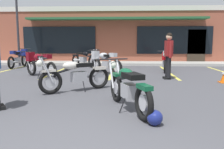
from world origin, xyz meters
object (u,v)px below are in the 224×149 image
person_in_shorts_foreground (169,53)px  motorcycle_orange_scrambler (104,61)px  motorcycle_silver_naked (84,58)px  motorcycle_green_cafe_racer (166,60)px  motorcycle_foreground_classic (128,87)px  motorcycle_blue_standard (39,63)px  parking_lot_lamp_post (16,9)px  motorcycle_black_cruiser (19,57)px  helmet_on_pavement (155,118)px  motorcycle_cream_vintage (75,75)px

person_in_shorts_foreground → motorcycle_orange_scrambler: bearing=149.7°
motorcycle_silver_naked → motorcycle_orange_scrambler: size_ratio=1.00×
motorcycle_silver_naked → motorcycle_green_cafe_racer: 4.48m
motorcycle_green_cafe_racer → motorcycle_foreground_classic: bearing=-105.8°
motorcycle_silver_naked → motorcycle_blue_standard: (-1.07, -3.84, 0.07)m
motorcycle_foreground_classic → parking_lot_lamp_post: 10.77m
motorcycle_black_cruiser → motorcycle_orange_scrambler: same height
motorcycle_silver_naked → helmet_on_pavement: bearing=-73.2°
motorcycle_silver_naked → person_in_shorts_foreground: 5.60m
motorcycle_green_cafe_racer → person_in_shorts_foreground: person_in_shorts_foreground is taller
helmet_on_pavement → motorcycle_silver_naked: bearing=106.8°
motorcycle_silver_naked → motorcycle_cream_vintage: 6.50m
person_in_shorts_foreground → helmet_on_pavement: bearing=-102.1°
helmet_on_pavement → motorcycle_blue_standard: bearing=126.0°
motorcycle_green_cafe_racer → motorcycle_orange_scrambler: (-2.74, -0.79, 0.00)m
helmet_on_pavement → person_in_shorts_foreground: bearing=77.9°
motorcycle_black_cruiser → motorcycle_silver_naked: bearing=7.0°
motorcycle_orange_scrambler → motorcycle_black_cruiser: bearing=154.9°
motorcycle_cream_vintage → helmet_on_pavement: bearing=-54.7°
motorcycle_silver_naked → motorcycle_cream_vintage: bearing=-82.3°
motorcycle_foreground_classic → helmet_on_pavement: (0.43, -0.91, -0.33)m
motorcycle_blue_standard → person_in_shorts_foreground: bearing=-2.8°
motorcycle_black_cruiser → helmet_on_pavement: 10.61m
motorcycle_black_cruiser → parking_lot_lamp_post: parking_lot_lamp_post is taller
motorcycle_orange_scrambler → person_in_shorts_foreground: person_in_shorts_foreground is taller
motorcycle_green_cafe_racer → motorcycle_black_cruiser: bearing=169.1°
motorcycle_black_cruiser → motorcycle_orange_scrambler: bearing=-25.1°
motorcycle_blue_standard → motorcycle_green_cafe_racer: same height
person_in_shorts_foreground → motorcycle_blue_standard: bearing=177.2°
helmet_on_pavement → parking_lot_lamp_post: 11.82m
motorcycle_orange_scrambler → parking_lot_lamp_post: (-5.12, 2.97, 2.58)m
motorcycle_blue_standard → parking_lot_lamp_post: 5.60m
motorcycle_foreground_classic → motorcycle_green_cafe_racer: size_ratio=0.96×
motorcycle_blue_standard → person_in_shorts_foreground: (4.87, -0.24, 0.42)m
motorcycle_foreground_classic → motorcycle_silver_naked: size_ratio=1.18×
motorcycle_blue_standard → motorcycle_green_cafe_racer: (5.15, 1.98, 0.00)m
motorcycle_orange_scrambler → motorcycle_cream_vintage: (-0.47, -3.80, -0.07)m
motorcycle_black_cruiser → parking_lot_lamp_post: 2.72m
motorcycle_black_cruiser → person_in_shorts_foreground: (7.21, -3.66, 0.42)m
motorcycle_cream_vintage → parking_lot_lamp_post: 8.64m
motorcycle_blue_standard → helmet_on_pavement: bearing=-54.0°
helmet_on_pavement → parking_lot_lamp_post: (-6.51, 9.40, 2.98)m
motorcycle_black_cruiser → motorcycle_orange_scrambler: (4.75, -2.23, 0.00)m
motorcycle_silver_naked → parking_lot_lamp_post: (-3.78, 0.33, 2.65)m
motorcycle_silver_naked → motorcycle_orange_scrambler: bearing=-63.1°
motorcycle_cream_vintage → helmet_on_pavement: 3.23m
motorcycle_orange_scrambler → helmet_on_pavement: bearing=-77.8°
motorcycle_foreground_classic → motorcycle_black_cruiser: bearing=126.4°
motorcycle_green_cafe_racer → motorcycle_cream_vintage: bearing=-124.9°
motorcycle_green_cafe_racer → motorcycle_cream_vintage: (-3.20, -4.59, -0.07)m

